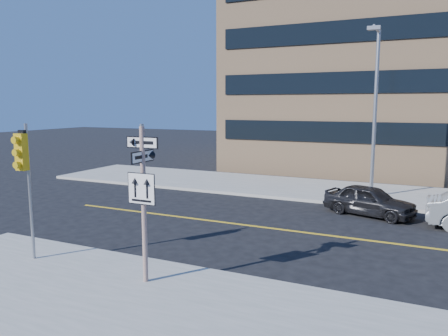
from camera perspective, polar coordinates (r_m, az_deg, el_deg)
The scene contains 6 objects.
ground at distance 13.86m, azimuth -4.07°, elevation -11.46°, with size 120.00×120.00×0.00m, color black.
sign_pole at distance 11.15m, azimuth -10.50°, elevation -3.45°, with size 0.92×0.92×4.06m.
traffic_signal at distance 13.66m, azimuth -24.73°, elevation 0.59°, with size 0.32×0.45×4.00m.
parked_car_a at distance 19.56m, azimuth 18.46°, elevation -4.04°, with size 3.81×1.53×1.30m, color black.
streetlight_a at distance 22.26m, azimuth 19.11°, elevation 8.03°, with size 0.55×2.25×8.00m.
building_brick at distance 36.90m, azimuth 18.69°, elevation 14.58°, with size 18.00×18.00×18.00m, color tan.
Camera 1 is at (6.39, -11.38, 4.68)m, focal length 35.00 mm.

